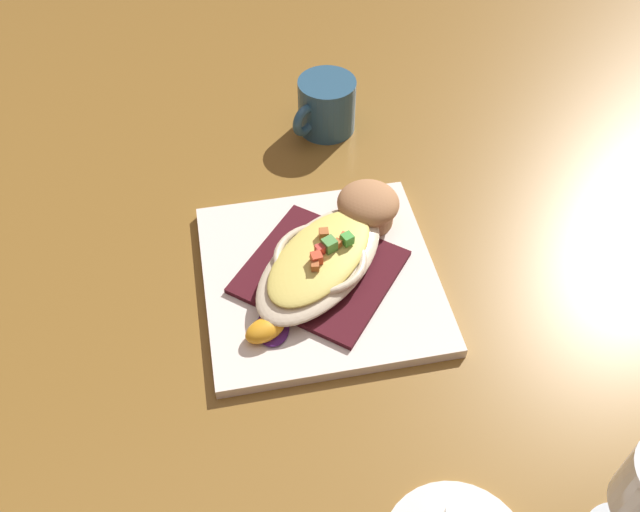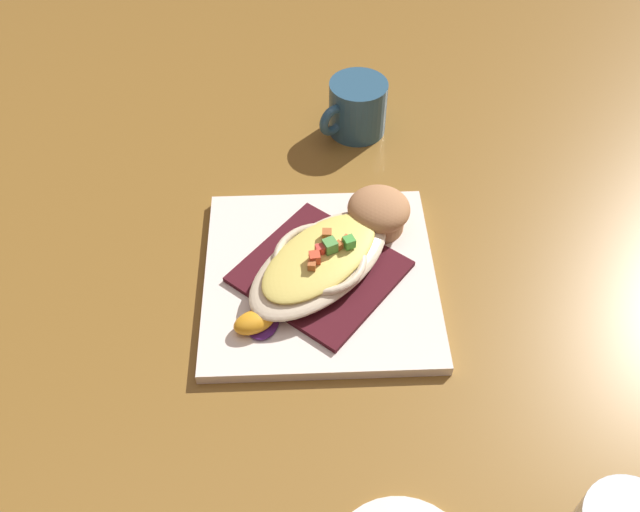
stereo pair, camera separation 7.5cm
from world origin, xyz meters
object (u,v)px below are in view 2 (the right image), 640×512
at_px(square_plate, 320,277).
at_px(coffee_mug, 357,110).
at_px(gratin_dish, 320,260).
at_px(orange_garnish, 257,322).
at_px(muffin, 379,212).

relative_size(square_plate, coffee_mug, 2.50).
bearing_deg(gratin_dish, square_plate, -3.12).
relative_size(square_plate, gratin_dish, 1.18).
bearing_deg(gratin_dish, orange_garnish, 30.96).
bearing_deg(coffee_mug, square_plate, 63.11).
height_order(square_plate, gratin_dish, gratin_dish).
distance_m(square_plate, muffin, 0.11).
height_order(gratin_dish, orange_garnish, gratin_dish).
height_order(muffin, coffee_mug, coffee_mug).
bearing_deg(orange_garnish, gratin_dish, -149.04).
height_order(square_plate, muffin, muffin).
relative_size(gratin_dish, muffin, 2.98).
xyz_separation_m(square_plate, muffin, (-0.09, -0.05, 0.03)).
distance_m(square_plate, orange_garnish, 0.10).
bearing_deg(coffee_mug, muffin, 78.78).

